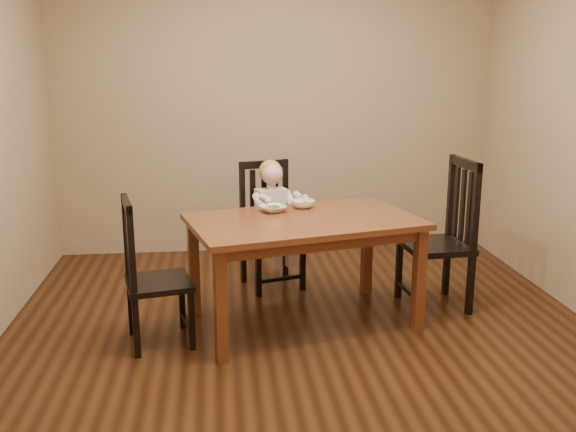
{
  "coord_description": "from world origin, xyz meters",
  "views": [
    {
      "loc": [
        -0.54,
        -3.92,
        1.79
      ],
      "look_at": [
        -0.08,
        0.25,
        0.75
      ],
      "focal_mm": 40.0,
      "sensor_mm": 36.0,
      "label": 1
    }
  ],
  "objects": [
    {
      "name": "bowl_veg",
      "position": [
        0.06,
        0.51,
        0.77
      ],
      "size": [
        0.18,
        0.18,
        0.05
      ],
      "primitive_type": "imported",
      "rotation": [
        0.0,
        0.0,
        -0.04
      ],
      "color": "white",
      "rests_on": "dining_table"
    },
    {
      "name": "chair_right",
      "position": [
        1.07,
        0.41,
        0.52
      ],
      "size": [
        0.48,
        0.5,
        1.09
      ],
      "rotation": [
        0.0,
        0.0,
        1.64
      ],
      "color": "black",
      "rests_on": "room"
    },
    {
      "name": "chair_left",
      "position": [
        -0.98,
        -0.02,
        0.46
      ],
      "size": [
        0.47,
        0.49,
        0.96
      ],
      "rotation": [
        0.0,
        0.0,
        -1.36
      ],
      "color": "black",
      "rests_on": "room"
    },
    {
      "name": "toddler",
      "position": [
        -0.12,
        0.95,
        0.62
      ],
      "size": [
        0.41,
        0.47,
        0.54
      ],
      "primitive_type": null,
      "rotation": [
        0.0,
        0.0,
        3.43
      ],
      "color": "silver",
      "rests_on": "chair_child"
    },
    {
      "name": "room",
      "position": [
        0.0,
        0.0,
        1.35
      ],
      "size": [
        4.01,
        4.01,
        2.71
      ],
      "color": "#42220E",
      "rests_on": "ground"
    },
    {
      "name": "fork",
      "position": [
        -0.2,
        0.38,
        0.79
      ],
      "size": [
        0.08,
        0.11,
        0.05
      ],
      "rotation": [
        0.0,
        0.0,
        0.61
      ],
      "color": "silver",
      "rests_on": "bowl_peas"
    },
    {
      "name": "chair_child",
      "position": [
        -0.14,
        1.0,
        0.48
      ],
      "size": [
        0.53,
        0.52,
        1.0
      ],
      "rotation": [
        0.0,
        0.0,
        3.43
      ],
      "color": "black",
      "rests_on": "room"
    },
    {
      "name": "bowl_peas",
      "position": [
        -0.17,
        0.41,
        0.77
      ],
      "size": [
        0.23,
        0.23,
        0.04
      ],
      "primitive_type": "imported",
      "rotation": [
        0.0,
        0.0,
        0.4
      ],
      "color": "white",
      "rests_on": "dining_table"
    },
    {
      "name": "dining_table",
      "position": [
        0.02,
        0.2,
        0.66
      ],
      "size": [
        1.66,
        1.23,
        0.75
      ],
      "rotation": [
        0.0,
        0.0,
        0.24
      ],
      "color": "#512213",
      "rests_on": "room"
    }
  ]
}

